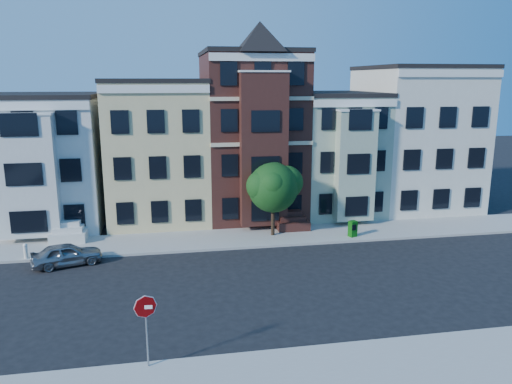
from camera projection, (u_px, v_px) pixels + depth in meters
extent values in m
plane|color=black|center=(300.00, 286.00, 25.36)|extent=(120.00, 120.00, 0.00)
cube|color=#9E9B93|center=(268.00, 237.00, 33.02)|extent=(60.00, 4.00, 0.15)
cube|color=#9E9B93|center=(359.00, 373.00, 17.67)|extent=(60.00, 4.00, 0.15)
cube|color=silver|center=(45.00, 162.00, 35.64)|extent=(8.00, 9.00, 9.00)
cube|color=#D7C185|center=(158.00, 152.00, 36.94)|extent=(7.00, 9.00, 10.00)
cube|color=#3A1A15|center=(251.00, 136.00, 37.94)|extent=(7.00, 9.00, 12.00)
cube|color=#98A88E|center=(332.00, 154.00, 39.42)|extent=(6.00, 9.00, 9.00)
cube|color=silver|center=(415.00, 139.00, 40.42)|extent=(8.00, 9.00, 11.00)
imported|color=gray|center=(67.00, 254.00, 27.99)|extent=(4.07, 2.55, 1.29)
cube|color=#0E5E0F|center=(353.00, 229.00, 32.69)|extent=(0.59, 0.55, 1.05)
cylinder|color=silver|center=(26.00, 252.00, 28.73)|extent=(0.27, 0.27, 0.71)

